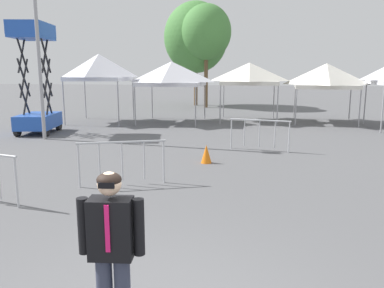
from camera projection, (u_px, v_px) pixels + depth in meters
canopy_tent_behind_center at (99, 67)px, 20.28m from camera, size 3.07×3.07×3.57m
canopy_tent_far_right at (172, 74)px, 20.18m from camera, size 3.28×3.28×3.17m
canopy_tent_right_of_center at (249, 74)px, 20.77m from camera, size 3.08×3.08×3.13m
canopy_tent_behind_left at (326, 76)px, 20.13m from camera, size 3.36×3.36×3.08m
scissor_lift at (37, 102)px, 16.85m from camera, size 1.81×2.52×4.68m
person_foreground at (112, 246)px, 3.75m from camera, size 0.65×0.28×1.78m
light_pole_near_lift at (36, 13)px, 14.69m from camera, size 0.36×0.36×8.55m
tree_behind_tents_center at (206, 32)px, 27.94m from camera, size 3.61×3.61×7.44m
tree_behind_tents_left at (196, 38)px, 29.77m from camera, size 4.90×4.90×7.91m
crowd_barrier_near_person at (122, 154)px, 9.20m from camera, size 1.98×0.78×1.08m
crowd_barrier_by_lift at (260, 129)px, 13.23m from camera, size 2.06×0.50×1.08m
traffic_cone_lot_center at (206, 154)px, 11.51m from camera, size 0.32×0.32×0.55m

